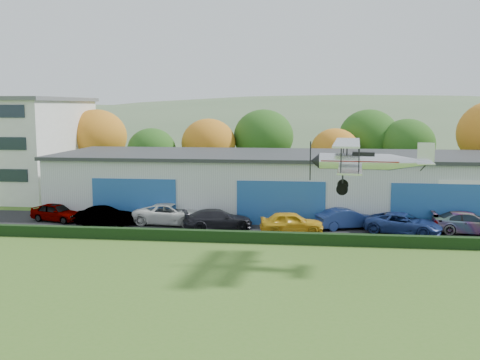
# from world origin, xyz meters

# --- Properties ---
(ground) EXTENTS (300.00, 300.00, 0.00)m
(ground) POSITION_xyz_m (0.00, 0.00, 0.00)
(ground) COLOR #416B21
(ground) RESTS_ON ground
(apron) EXTENTS (48.00, 9.00, 0.05)m
(apron) POSITION_xyz_m (3.00, 21.00, 0.03)
(apron) COLOR black
(apron) RESTS_ON ground
(hedge) EXTENTS (46.00, 0.60, 0.80)m
(hedge) POSITION_xyz_m (3.00, 16.20, 0.40)
(hedge) COLOR black
(hedge) RESTS_ON ground
(hangar) EXTENTS (40.60, 12.60, 5.30)m
(hangar) POSITION_xyz_m (5.00, 27.98, 2.66)
(hangar) COLOR #B2B7BC
(hangar) RESTS_ON ground
(tree_belt) EXTENTS (75.70, 13.22, 10.12)m
(tree_belt) POSITION_xyz_m (0.85, 40.62, 5.61)
(tree_belt) COLOR #3D2614
(tree_belt) RESTS_ON ground
(distant_hills) EXTENTS (430.00, 196.00, 56.00)m
(distant_hills) POSITION_xyz_m (-4.38, 140.00, -13.05)
(distant_hills) COLOR #4C6642
(distant_hills) RESTS_ON ground
(car_0) EXTENTS (4.69, 2.89, 1.49)m
(car_0) POSITION_xyz_m (-13.47, 21.40, 0.79)
(car_0) COLOR gray
(car_0) RESTS_ON apron
(car_1) EXTENTS (4.78, 2.50, 1.50)m
(car_1) POSITION_xyz_m (-8.85, 20.29, 0.80)
(car_1) COLOR gray
(car_1) RESTS_ON apron
(car_2) EXTENTS (6.20, 3.31, 1.66)m
(car_2) POSITION_xyz_m (-3.76, 21.31, 0.88)
(car_2) COLOR silver
(car_2) RESTS_ON apron
(car_3) EXTENTS (5.74, 3.76, 1.55)m
(car_3) POSITION_xyz_m (0.26, 19.98, 0.82)
(car_3) COLOR black
(car_3) RESTS_ON apron
(car_4) EXTENTS (4.92, 2.45, 1.61)m
(car_4) POSITION_xyz_m (5.94, 19.34, 0.85)
(car_4) COLOR gold
(car_4) RESTS_ON apron
(car_5) EXTENTS (5.03, 3.21, 1.56)m
(car_5) POSITION_xyz_m (10.16, 21.44, 0.83)
(car_5) COLOR navy
(car_5) RESTS_ON apron
(car_6) EXTENTS (6.06, 4.18, 1.54)m
(car_6) POSITION_xyz_m (14.22, 20.12, 0.82)
(car_6) COLOR navy
(car_6) RESTS_ON apron
(car_7) EXTENTS (5.59, 2.55, 1.59)m
(car_7) POSITION_xyz_m (19.12, 20.88, 0.84)
(car_7) COLOR gray
(car_7) RESTS_ON apron
(biplane) EXTENTS (7.15, 8.21, 3.07)m
(biplane) POSITION_xyz_m (10.43, 11.71, 6.32)
(biplane) COLOR silver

